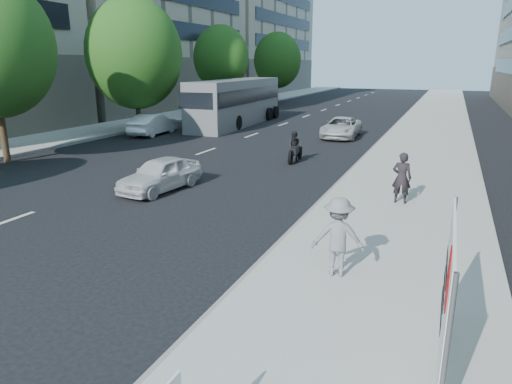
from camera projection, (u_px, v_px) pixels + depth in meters
The scene contains 15 objects.
ground at pixel (151, 296), 9.00m from camera, with size 160.00×160.00×0.00m, color black.
near_sidewalk at pixel (426, 145), 25.21m from camera, with size 5.00×120.00×0.15m, color #A9A69E.
far_sidewalk at pixel (122, 126), 32.98m from camera, with size 4.50×120.00×0.15m, color #A9A69E.
far_bldg_north at pixel (220, 0), 71.39m from camera, with size 22.00×28.00×28.00m, color tan.
tree_far_c at pixel (134, 54), 28.72m from camera, with size 6.00×6.00×8.47m.
tree_far_d at pixel (221, 58), 39.40m from camera, with size 4.80×4.80×7.65m.
tree_far_e at pixel (277, 60), 51.84m from camera, with size 5.40×5.40×7.89m.
jogger at pixel (338, 237), 9.39m from camera, with size 1.09×0.62×1.68m, color slate.
pedestrian_woman at pixel (402, 178), 14.33m from camera, with size 0.59×0.39×1.63m, color black.
protest_banner at pixel (447, 291), 6.29m from camera, with size 0.08×3.06×2.20m.
white_sedan_near at pixel (160, 174), 16.39m from camera, with size 1.41×3.51×1.20m, color silver.
white_sedan_mid at pixel (153, 124), 29.28m from camera, with size 1.41×4.06×1.34m, color white.
white_sedan_far at pixel (341, 127), 28.20m from camera, with size 2.03×4.41×1.23m, color silver.
motorcycle at pixel (295, 148), 21.16m from camera, with size 0.76×2.05×1.42m.
bus at pixel (237, 103), 33.81m from camera, with size 3.04×12.14×3.30m.
Camera 1 is at (5.06, -6.66, 4.43)m, focal length 32.00 mm.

